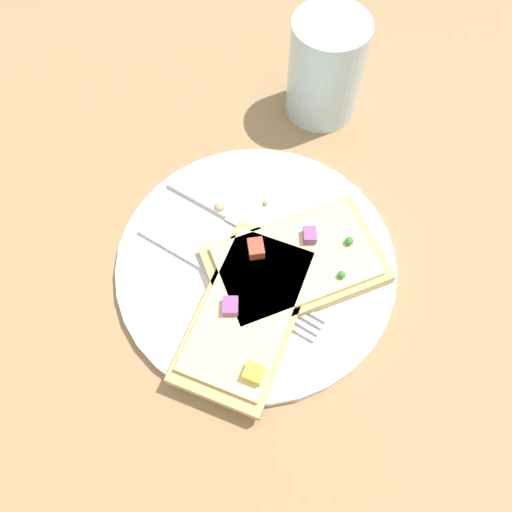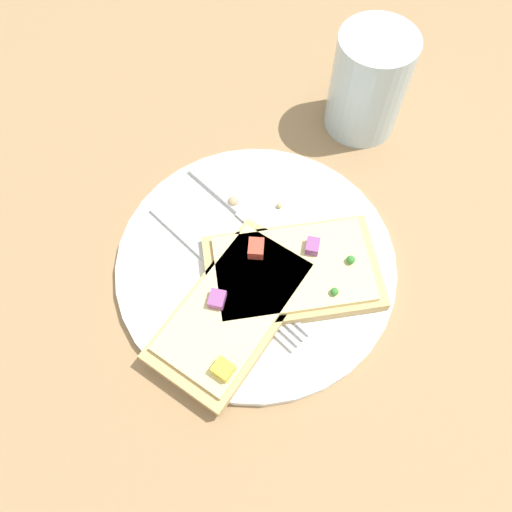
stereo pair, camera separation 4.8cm
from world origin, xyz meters
name	(u,v)px [view 1 (the left image)]	position (x,y,z in m)	size (l,w,h in m)	color
ground_plane	(256,266)	(0.00, 0.00, 0.00)	(4.00, 4.00, 0.00)	#9E7A51
plate	(256,263)	(0.00, 0.00, 0.01)	(0.28, 0.28, 0.01)	white
fork	(237,283)	(0.02, -0.02, 0.01)	(0.17, 0.15, 0.01)	silver
knife	(236,216)	(-0.05, -0.01, 0.01)	(0.16, 0.14, 0.01)	silver
pizza_slice_main	(296,264)	(0.02, 0.03, 0.02)	(0.11, 0.17, 0.03)	tan
pizza_slice_corner	(248,312)	(0.05, -0.02, 0.02)	(0.19, 0.17, 0.03)	tan
crumb_scatter	(236,231)	(-0.04, -0.01, 0.02)	(0.08, 0.06, 0.01)	tan
drinking_glass	(325,69)	(-0.18, 0.13, 0.06)	(0.08, 0.08, 0.12)	silver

